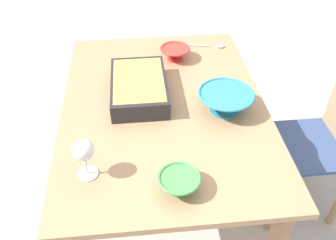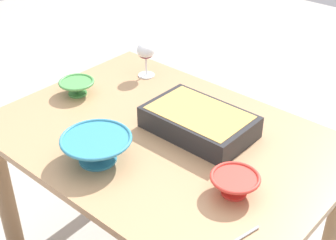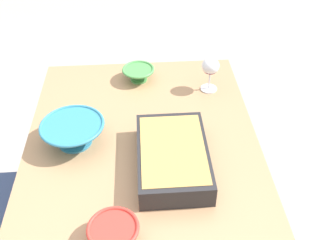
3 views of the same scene
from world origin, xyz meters
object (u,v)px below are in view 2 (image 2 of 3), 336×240
small_bowl (77,87)px  dining_table (164,167)px  casserole_dish (199,121)px  serving_bowl (97,148)px  wine_glass (146,53)px  mixing_bowl (235,183)px

small_bowl → dining_table: bearing=0.8°
casserole_dish → serving_bowl: size_ratio=1.62×
dining_table → casserole_dish: casserole_dish is taller
casserole_dish → small_bowl: (-0.57, -0.11, -0.01)m
wine_glass → small_bowl: wine_glass is taller
small_bowl → serving_bowl: bearing=-31.5°
serving_bowl → mixing_bowl: bearing=20.3°
dining_table → serving_bowl: 0.34m
dining_table → small_bowl: bearing=-179.2°
wine_glass → mixing_bowl: bearing=-28.0°
wine_glass → serving_bowl: 0.66m
dining_table → serving_bowl: bearing=-105.1°
dining_table → small_bowl: small_bowl is taller
dining_table → small_bowl: 0.52m
small_bowl → casserole_dish: bearing=11.4°
casserole_dish → serving_bowl: 0.40m
wine_glass → small_bowl: 0.35m
dining_table → wine_glass: wine_glass is taller
casserole_dish → mixing_bowl: size_ratio=2.51×
wine_glass → mixing_bowl: size_ratio=1.03×
casserole_dish → mixing_bowl: (0.30, -0.20, -0.01)m
mixing_bowl → wine_glass: bearing=152.0°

